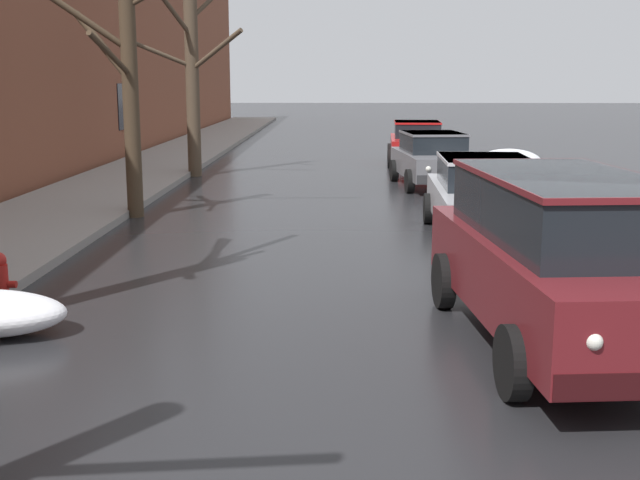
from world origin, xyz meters
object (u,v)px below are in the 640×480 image
at_px(suv_maroon_approaching_near_lane, 563,253).
at_px(sedan_red_parked_far_down_block, 417,142).
at_px(bare_tree_mid_block, 126,79).
at_px(sedan_silver_parked_kerbside_close, 485,195).
at_px(bare_tree_far_down_block, 191,53).
at_px(sedan_grey_parked_kerbside_mid, 433,158).

distance_m(suv_maroon_approaching_near_lane, sedan_red_parked_far_down_block, 18.83).
relative_size(bare_tree_mid_block, suv_maroon_approaching_near_lane, 1.07).
relative_size(suv_maroon_approaching_near_lane, sedan_silver_parked_kerbside_close, 1.13).
relative_size(bare_tree_far_down_block, sedan_silver_parked_kerbside_close, 1.63).
bearing_deg(sedan_silver_parked_kerbside_close, sedan_grey_parked_kerbside_mid, 90.73).
bearing_deg(sedan_red_parked_far_down_block, bare_tree_far_down_block, -152.28).
relative_size(bare_tree_far_down_block, sedan_red_parked_far_down_block, 1.74).
relative_size(bare_tree_mid_block, sedan_grey_parked_kerbside_mid, 1.30).
xyz_separation_m(bare_tree_far_down_block, sedan_grey_parked_kerbside_mid, (6.71, -2.15, -2.77)).
height_order(bare_tree_far_down_block, sedan_red_parked_far_down_block, bare_tree_far_down_block).
bearing_deg(bare_tree_far_down_block, sedan_grey_parked_kerbside_mid, -17.80).
bearing_deg(suv_maroon_approaching_near_lane, bare_tree_mid_block, 129.32).
height_order(bare_tree_mid_block, sedan_red_parked_far_down_block, bare_tree_mid_block).
xyz_separation_m(bare_tree_mid_block, sedan_grey_parked_kerbside_mid, (6.78, 5.05, -2.04)).
bearing_deg(suv_maroon_approaching_near_lane, sedan_red_parked_far_down_block, 88.96).
height_order(bare_tree_mid_block, bare_tree_far_down_block, bare_tree_far_down_block).
bearing_deg(bare_tree_mid_block, suv_maroon_approaching_near_lane, -50.68).
xyz_separation_m(bare_tree_mid_block, suv_maroon_approaching_near_lane, (6.57, -8.02, -1.80)).
bearing_deg(suv_maroon_approaching_near_lane, bare_tree_far_down_block, 113.13).
xyz_separation_m(sedan_grey_parked_kerbside_mid, sedan_red_parked_far_down_block, (0.14, 5.75, 0.00)).
relative_size(bare_tree_far_down_block, suv_maroon_approaching_near_lane, 1.44).
height_order(suv_maroon_approaching_near_lane, sedan_silver_parked_kerbside_close, suv_maroon_approaching_near_lane).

